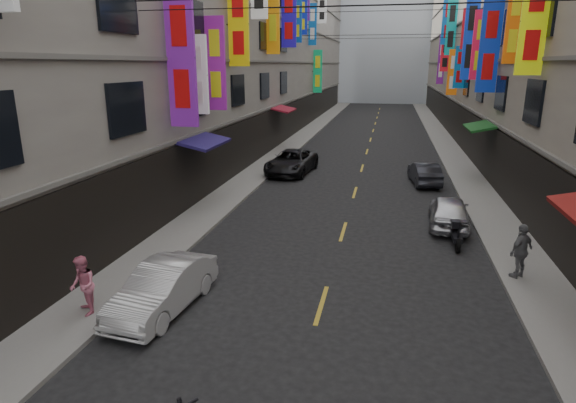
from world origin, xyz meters
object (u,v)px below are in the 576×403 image
at_px(car_right_mid, 449,211).
at_px(car_right_far, 424,173).
at_px(pedestrian_lfar, 83,286).
at_px(pedestrian_rfar, 521,251).
at_px(car_left_far, 292,162).
at_px(scooter_far_right, 456,234).
at_px(car_left_mid, 163,288).

height_order(car_right_mid, car_right_far, car_right_mid).
distance_m(car_right_mid, car_right_far, 7.12).
height_order(pedestrian_lfar, pedestrian_rfar, pedestrian_rfar).
distance_m(car_left_far, car_right_mid, 11.48).
xyz_separation_m(scooter_far_right, car_right_mid, (-0.03, 2.15, 0.19)).
relative_size(car_left_mid, car_right_far, 1.06).
bearing_deg(car_left_far, car_left_mid, -84.73).
bearing_deg(car_right_far, pedestrian_lfar, 53.16).
distance_m(car_right_far, pedestrian_lfar, 18.88).
distance_m(scooter_far_right, car_right_mid, 2.16).
bearing_deg(car_right_mid, pedestrian_lfar, 47.36).
bearing_deg(car_left_mid, car_right_far, 70.29).
relative_size(car_right_mid, pedestrian_rfar, 2.24).
bearing_deg(car_right_far, car_left_mid, 56.95).
bearing_deg(car_left_mid, pedestrian_rfar, 27.62).
relative_size(car_left_far, car_right_far, 1.36).
height_order(car_right_far, pedestrian_rfar, pedestrian_rfar).
bearing_deg(car_right_mid, car_left_far, -42.26).
relative_size(scooter_far_right, car_right_far, 0.50).
height_order(car_right_mid, pedestrian_rfar, pedestrian_rfar).
distance_m(scooter_far_right, car_left_far, 13.13).
bearing_deg(pedestrian_rfar, car_right_far, -123.87).
bearing_deg(car_right_mid, car_right_far, -82.33).
bearing_deg(pedestrian_lfar, scooter_far_right, 84.12).
height_order(car_left_far, car_right_far, car_left_far).
bearing_deg(car_left_mid, car_right_mid, 52.81).
bearing_deg(car_left_mid, pedestrian_lfar, -149.96).
bearing_deg(pedestrian_lfar, car_left_mid, 71.95).
bearing_deg(car_left_far, scooter_far_right, -47.01).
bearing_deg(car_left_far, pedestrian_rfar, -48.59).
bearing_deg(car_left_far, pedestrian_lfar, -90.44).
bearing_deg(car_left_mid, scooter_far_right, 44.48).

